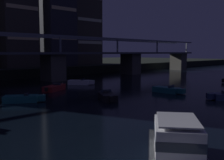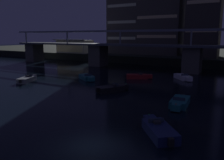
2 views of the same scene
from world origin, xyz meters
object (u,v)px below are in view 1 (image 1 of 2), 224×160
(tower_east_low, at_px, (77,10))
(speedboat_far_center, at_px, (80,82))
(speedboat_mid_right, at_px, (23,99))
(cabin_cruiser_near_left, at_px, (177,156))
(speedboat_mid_left, at_px, (168,90))
(speedboat_far_left, at_px, (55,88))
(speedboat_mid_center, at_px, (107,96))
(river_bridge, at_px, (53,61))

(tower_east_low, height_order, speedboat_far_center, tower_east_low)
(speedboat_mid_right, bearing_deg, cabin_cruiser_near_left, -98.27)
(speedboat_mid_left, relative_size, speedboat_far_left, 1.06)
(speedboat_mid_center, height_order, speedboat_mid_right, same)
(river_bridge, bearing_deg, cabin_cruiser_near_left, -114.45)
(speedboat_mid_center, bearing_deg, speedboat_far_center, 64.62)
(tower_east_low, height_order, speedboat_mid_center, tower_east_low)
(tower_east_low, relative_size, speedboat_far_left, 7.00)
(speedboat_far_left, bearing_deg, speedboat_mid_right, -144.91)
(speedboat_mid_left, distance_m, speedboat_far_left, 17.37)
(speedboat_mid_left, xyz_separation_m, speedboat_far_center, (-3.25, 16.98, 0.00))
(river_bridge, bearing_deg, speedboat_far_center, -89.24)
(speedboat_mid_right, bearing_deg, tower_east_low, 46.03)
(cabin_cruiser_near_left, distance_m, speedboat_mid_left, 26.83)
(speedboat_far_center, bearing_deg, speedboat_far_left, -155.83)
(tower_east_low, height_order, speedboat_mid_right, tower_east_low)
(speedboat_mid_left, bearing_deg, speedboat_far_left, 128.64)
(speedboat_mid_left, relative_size, speedboat_mid_center, 1.08)
(speedboat_mid_right, relative_size, speedboat_far_center, 1.03)
(river_bridge, relative_size, speedboat_far_left, 21.02)
(speedboat_mid_left, bearing_deg, river_bridge, 97.37)
(cabin_cruiser_near_left, distance_m, speedboat_mid_center, 21.14)
(river_bridge, xyz_separation_m, speedboat_far_left, (-7.48, -12.48, -3.77))
(speedboat_far_left, bearing_deg, river_bridge, 59.06)
(speedboat_far_center, bearing_deg, cabin_cruiser_near_left, -120.39)
(cabin_cruiser_near_left, distance_m, speedboat_far_left, 30.88)
(river_bridge, distance_m, speedboat_far_center, 9.82)
(cabin_cruiser_near_left, xyz_separation_m, speedboat_mid_right, (3.37, 23.21, -0.64))
(speedboat_mid_left, relative_size, speedboat_far_center, 1.13)
(tower_east_low, distance_m, cabin_cruiser_near_left, 76.61)
(river_bridge, distance_m, speedboat_mid_left, 26.53)
(speedboat_mid_center, xyz_separation_m, speedboat_far_center, (6.97, 14.69, 0.00))
(river_bridge, relative_size, cabin_cruiser_near_left, 12.18)
(river_bridge, xyz_separation_m, speedboat_mid_center, (-6.85, -23.76, -3.77))
(speedboat_mid_right, relative_size, speedboat_far_left, 0.96)
(speedboat_mid_left, height_order, speedboat_far_center, same)
(speedboat_far_left, bearing_deg, tower_east_low, 48.38)
(speedboat_mid_center, distance_m, speedboat_far_center, 16.26)
(tower_east_low, relative_size, speedboat_mid_left, 6.62)
(speedboat_far_center, bearing_deg, speedboat_mid_center, -115.38)
(speedboat_mid_left, xyz_separation_m, speedboat_mid_center, (-10.22, 2.29, 0.00))
(speedboat_mid_left, bearing_deg, speedboat_mid_right, 156.80)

